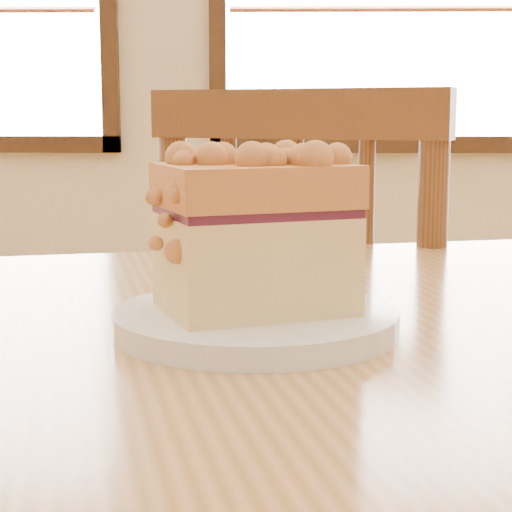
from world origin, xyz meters
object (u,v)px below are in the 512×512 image
at_px(cafe_table_main, 472,450).
at_px(plate, 255,322).
at_px(cafe_chair_main, 329,408).
at_px(cake_slice, 255,231).

distance_m(cafe_table_main, plate, 0.19).
xyz_separation_m(cafe_chair_main, plate, (-0.10, -0.63, 0.28)).
xyz_separation_m(cafe_table_main, plate, (-0.16, -0.01, 0.10)).
relative_size(cafe_table_main, cake_slice, 9.31).
relative_size(cafe_chair_main, cake_slice, 6.07).
xyz_separation_m(cafe_chair_main, cake_slice, (-0.10, -0.63, 0.35)).
distance_m(cafe_chair_main, plate, 0.69).
bearing_deg(cafe_chair_main, cafe_table_main, 117.52).
bearing_deg(cafe_table_main, cake_slice, 169.00).
relative_size(plate, cake_slice, 1.32).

